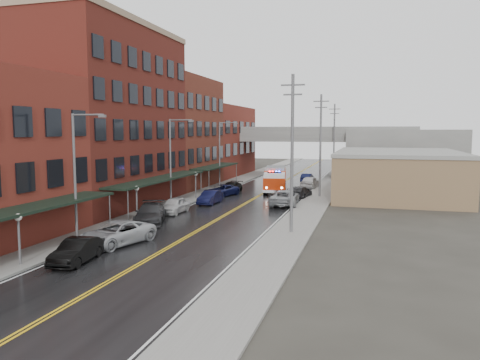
# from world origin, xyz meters

# --- Properties ---
(ground) EXTENTS (220.00, 220.00, 0.00)m
(ground) POSITION_xyz_m (0.00, 0.00, 0.00)
(ground) COLOR #2D2B26
(ground) RESTS_ON ground
(road) EXTENTS (11.00, 160.00, 0.02)m
(road) POSITION_xyz_m (0.00, 30.00, 0.01)
(road) COLOR black
(road) RESTS_ON ground
(sidewalk_left) EXTENTS (3.00, 160.00, 0.15)m
(sidewalk_left) POSITION_xyz_m (-7.30, 30.00, 0.07)
(sidewalk_left) COLOR slate
(sidewalk_left) RESTS_ON ground
(sidewalk_right) EXTENTS (3.00, 160.00, 0.15)m
(sidewalk_right) POSITION_xyz_m (7.30, 30.00, 0.07)
(sidewalk_right) COLOR slate
(sidewalk_right) RESTS_ON ground
(curb_left) EXTENTS (0.30, 160.00, 0.15)m
(curb_left) POSITION_xyz_m (-5.65, 30.00, 0.07)
(curb_left) COLOR gray
(curb_left) RESTS_ON ground
(curb_right) EXTENTS (0.30, 160.00, 0.15)m
(curb_right) POSITION_xyz_m (5.65, 30.00, 0.07)
(curb_right) COLOR gray
(curb_right) RESTS_ON ground
(brick_building_b) EXTENTS (9.00, 20.00, 18.00)m
(brick_building_b) POSITION_xyz_m (-13.30, 23.00, 9.00)
(brick_building_b) COLOR #551A16
(brick_building_b) RESTS_ON ground
(brick_building_c) EXTENTS (9.00, 15.00, 15.00)m
(brick_building_c) POSITION_xyz_m (-13.30, 40.50, 7.50)
(brick_building_c) COLOR #5B2C1B
(brick_building_c) RESTS_ON ground
(brick_building_far) EXTENTS (9.00, 20.00, 12.00)m
(brick_building_far) POSITION_xyz_m (-13.30, 58.00, 6.00)
(brick_building_far) COLOR maroon
(brick_building_far) RESTS_ON ground
(tan_building) EXTENTS (14.00, 22.00, 5.00)m
(tan_building) POSITION_xyz_m (16.00, 40.00, 2.50)
(tan_building) COLOR olive
(tan_building) RESTS_ON ground
(right_far_block) EXTENTS (18.00, 30.00, 8.00)m
(right_far_block) POSITION_xyz_m (18.00, 70.00, 4.00)
(right_far_block) COLOR slate
(right_far_block) RESTS_ON ground
(awning_0) EXTENTS (2.60, 16.00, 3.09)m
(awning_0) POSITION_xyz_m (-7.49, 4.00, 2.99)
(awning_0) COLOR black
(awning_0) RESTS_ON ground
(awning_1) EXTENTS (2.60, 18.00, 3.09)m
(awning_1) POSITION_xyz_m (-7.49, 23.00, 2.99)
(awning_1) COLOR black
(awning_1) RESTS_ON ground
(awning_2) EXTENTS (2.60, 13.00, 3.09)m
(awning_2) POSITION_xyz_m (-7.49, 40.50, 2.99)
(awning_2) COLOR black
(awning_2) RESTS_ON ground
(globe_lamp_0) EXTENTS (0.44, 0.44, 3.12)m
(globe_lamp_0) POSITION_xyz_m (-6.40, 2.00, 2.31)
(globe_lamp_0) COLOR #59595B
(globe_lamp_0) RESTS_ON ground
(globe_lamp_1) EXTENTS (0.44, 0.44, 3.12)m
(globe_lamp_1) POSITION_xyz_m (-6.40, 16.00, 2.31)
(globe_lamp_1) COLOR #59595B
(globe_lamp_1) RESTS_ON ground
(globe_lamp_2) EXTENTS (0.44, 0.44, 3.12)m
(globe_lamp_2) POSITION_xyz_m (-6.40, 30.00, 2.31)
(globe_lamp_2) COLOR #59595B
(globe_lamp_2) RESTS_ON ground
(street_lamp_0) EXTENTS (2.64, 0.22, 9.00)m
(street_lamp_0) POSITION_xyz_m (-6.55, 8.00, 5.19)
(street_lamp_0) COLOR #59595B
(street_lamp_0) RESTS_ON ground
(street_lamp_1) EXTENTS (2.64, 0.22, 9.00)m
(street_lamp_1) POSITION_xyz_m (-6.55, 24.00, 5.19)
(street_lamp_1) COLOR #59595B
(street_lamp_1) RESTS_ON ground
(street_lamp_2) EXTENTS (2.64, 0.22, 9.00)m
(street_lamp_2) POSITION_xyz_m (-6.55, 40.00, 5.19)
(street_lamp_2) COLOR #59595B
(street_lamp_2) RESTS_ON ground
(utility_pole_0) EXTENTS (1.80, 0.24, 12.00)m
(utility_pole_0) POSITION_xyz_m (7.20, 15.00, 6.31)
(utility_pole_0) COLOR #59595B
(utility_pole_0) RESTS_ON ground
(utility_pole_1) EXTENTS (1.80, 0.24, 12.00)m
(utility_pole_1) POSITION_xyz_m (7.20, 35.00, 6.31)
(utility_pole_1) COLOR #59595B
(utility_pole_1) RESTS_ON ground
(utility_pole_2) EXTENTS (1.80, 0.24, 12.00)m
(utility_pole_2) POSITION_xyz_m (7.20, 55.00, 6.31)
(utility_pole_2) COLOR #59595B
(utility_pole_2) RESTS_ON ground
(overpass) EXTENTS (40.00, 10.00, 7.50)m
(overpass) POSITION_xyz_m (0.00, 62.00, 5.99)
(overpass) COLOR slate
(overpass) RESTS_ON ground
(fire_truck) EXTENTS (4.54, 8.85, 3.11)m
(fire_truck) POSITION_xyz_m (1.08, 38.86, 1.68)
(fire_truck) COLOR #A02407
(fire_truck) RESTS_ON ground
(parked_car_left_1) EXTENTS (2.01, 4.53, 1.45)m
(parked_car_left_1) POSITION_xyz_m (-3.72, 3.59, 0.72)
(parked_car_left_1) COLOR black
(parked_car_left_1) RESTS_ON ground
(parked_car_left_2) EXTENTS (4.15, 6.28, 1.60)m
(parked_car_left_2) POSITION_xyz_m (-3.77, 8.14, 0.80)
(parked_car_left_2) COLOR #A5A9AD
(parked_car_left_2) RESTS_ON ground
(parked_car_left_3) EXTENTS (4.12, 6.17, 1.66)m
(parked_car_left_3) POSITION_xyz_m (-5.00, 15.70, 0.83)
(parked_car_left_3) COLOR #27272A
(parked_car_left_3) RESTS_ON ground
(parked_car_left_4) EXTENTS (1.84, 4.46, 1.51)m
(parked_car_left_4) POSITION_xyz_m (-5.00, 20.75, 0.76)
(parked_car_left_4) COLOR #BDBDBD
(parked_car_left_4) RESTS_ON ground
(parked_car_left_5) EXTENTS (1.61, 4.37, 1.43)m
(parked_car_left_5) POSITION_xyz_m (-3.60, 27.02, 0.72)
(parked_car_left_5) COLOR black
(parked_car_left_5) RESTS_ON ground
(parked_car_left_6) EXTENTS (3.55, 5.33, 1.36)m
(parked_car_left_6) POSITION_xyz_m (-4.23, 33.20, 0.68)
(parked_car_left_6) COLOR #121643
(parked_car_left_6) RESTS_ON ground
(parked_car_left_7) EXTENTS (2.30, 4.77, 1.34)m
(parked_car_left_7) POSITION_xyz_m (-4.14, 36.42, 0.67)
(parked_car_left_7) COLOR black
(parked_car_left_7) RESTS_ON ground
(parked_car_right_0) EXTENTS (3.15, 6.11, 1.65)m
(parked_car_right_0) POSITION_xyz_m (4.29, 28.20, 0.82)
(parked_car_right_0) COLOR gray
(parked_car_right_0) RESTS_ON ground
(parked_car_right_1) EXTENTS (2.60, 4.96, 1.37)m
(parked_car_right_1) POSITION_xyz_m (5.00, 34.20, 0.69)
(parked_car_right_1) COLOR black
(parked_car_right_1) RESTS_ON ground
(parked_car_right_2) EXTENTS (2.51, 5.09, 1.67)m
(parked_car_right_2) POSITION_xyz_m (5.00, 43.78, 0.83)
(parked_car_right_2) COLOR silver
(parked_car_right_2) RESTS_ON ground
(parked_car_right_3) EXTENTS (1.55, 4.21, 1.38)m
(parked_car_right_3) POSITION_xyz_m (3.60, 50.87, 0.69)
(parked_car_right_3) COLOR black
(parked_car_right_3) RESTS_ON ground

